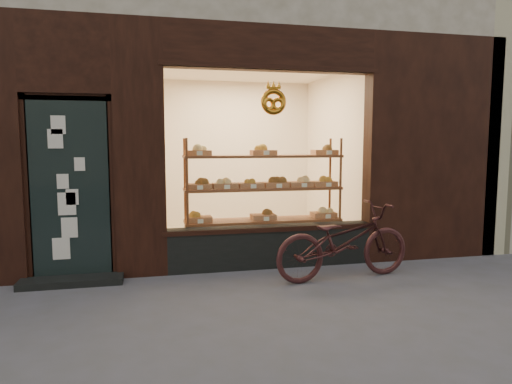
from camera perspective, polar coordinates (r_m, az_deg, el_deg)
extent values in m
plane|color=#404040|center=(4.10, 3.39, -17.42)|extent=(90.00, 90.00, 0.00)
cube|color=black|center=(6.08, 1.86, -6.78)|extent=(2.70, 0.25, 0.55)
cube|color=black|center=(5.76, -22.20, 0.36)|extent=(0.90, 0.04, 2.15)
cube|color=black|center=(5.81, -22.02, -10.26)|extent=(1.15, 0.35, 0.08)
torus|color=orange|center=(5.84, 2.20, 11.20)|extent=(0.33, 0.07, 0.33)
cube|color=#5B2F1B|center=(6.53, 0.90, -7.89)|extent=(2.20, 0.45, 0.04)
cube|color=#5B2F1B|center=(6.43, 0.91, -3.57)|extent=(2.20, 0.45, 0.03)
cube|color=#5B2F1B|center=(6.37, 0.91, 0.43)|extent=(2.20, 0.45, 0.04)
cube|color=#5B2F1B|center=(6.34, 0.92, 4.48)|extent=(2.20, 0.45, 0.04)
cylinder|color=#5B2F1B|center=(6.02, -8.58, -1.41)|extent=(0.04, 0.04, 1.70)
cylinder|color=#5B2F1B|center=(6.54, 10.47, -0.84)|extent=(0.04, 0.04, 1.70)
cylinder|color=#5B2F1B|center=(6.41, -8.84, -0.95)|extent=(0.04, 0.04, 1.70)
cylinder|color=#5B2F1B|center=(6.90, 9.19, -0.46)|extent=(0.04, 0.04, 1.70)
cube|color=brown|center=(6.27, -7.12, -3.38)|extent=(0.34, 0.24, 0.07)
sphere|color=#B7822F|center=(6.25, -7.13, -2.61)|extent=(0.11, 0.11, 0.11)
cube|color=white|center=(6.09, -6.95, -3.66)|extent=(0.07, 0.01, 0.05)
cube|color=brown|center=(6.42, 0.91, -3.10)|extent=(0.34, 0.24, 0.07)
sphere|color=brown|center=(6.40, 0.91, -2.35)|extent=(0.11, 0.11, 0.11)
cube|color=white|center=(6.24, 1.31, -3.37)|extent=(0.07, 0.01, 0.05)
cube|color=brown|center=(6.69, 8.43, -2.79)|extent=(0.34, 0.24, 0.07)
sphere|color=#DCC67B|center=(6.67, 8.44, -2.07)|extent=(0.11, 0.11, 0.11)
cube|color=white|center=(6.52, 9.02, -3.04)|extent=(0.08, 0.01, 0.05)
cube|color=brown|center=(6.21, -7.18, 0.72)|extent=(0.34, 0.24, 0.07)
sphere|color=brown|center=(6.20, -7.19, 1.50)|extent=(0.11, 0.11, 0.11)
cube|color=white|center=(6.03, -7.00, 0.56)|extent=(0.07, 0.01, 0.06)
cube|color=brown|center=(6.25, -3.90, 0.79)|extent=(0.34, 0.24, 0.07)
sphere|color=#DCC67B|center=(6.25, -3.90, 1.57)|extent=(0.11, 0.11, 0.11)
cube|color=white|center=(6.07, -3.62, 0.63)|extent=(0.08, 0.01, 0.06)
cube|color=brown|center=(6.32, -0.67, 0.87)|extent=(0.34, 0.24, 0.07)
sphere|color=#B7822F|center=(6.31, -0.67, 1.63)|extent=(0.11, 0.11, 0.11)
cube|color=white|center=(6.14, -0.30, 0.71)|extent=(0.07, 0.01, 0.06)
cube|color=brown|center=(6.41, 2.48, 0.93)|extent=(0.34, 0.24, 0.07)
sphere|color=brown|center=(6.40, 2.48, 1.69)|extent=(0.11, 0.11, 0.11)
cube|color=white|center=(6.23, 2.93, 0.78)|extent=(0.07, 0.01, 0.06)
cube|color=brown|center=(6.51, 5.54, 0.99)|extent=(0.34, 0.24, 0.07)
sphere|color=#DCC67B|center=(6.50, 5.54, 1.74)|extent=(0.11, 0.11, 0.11)
cube|color=white|center=(6.34, 6.06, 0.84)|extent=(0.08, 0.01, 0.06)
cube|color=brown|center=(6.63, 8.49, 1.05)|extent=(0.34, 0.24, 0.07)
sphere|color=#B7822F|center=(6.63, 8.50, 1.78)|extent=(0.11, 0.11, 0.11)
cube|color=white|center=(6.46, 9.09, 0.90)|extent=(0.08, 0.01, 0.06)
cube|color=brown|center=(6.18, -7.23, 4.88)|extent=(0.34, 0.24, 0.07)
sphere|color=#DCC67B|center=(6.18, -7.25, 5.66)|extent=(0.11, 0.11, 0.11)
cube|color=white|center=(6.00, -7.06, 4.84)|extent=(0.07, 0.01, 0.06)
cube|color=brown|center=(6.33, 0.92, 4.95)|extent=(0.34, 0.24, 0.07)
sphere|color=#B7822F|center=(6.33, 0.92, 5.72)|extent=(0.11, 0.11, 0.11)
cube|color=white|center=(6.16, 1.33, 4.92)|extent=(0.07, 0.01, 0.06)
cube|color=brown|center=(6.61, 8.55, 4.94)|extent=(0.34, 0.24, 0.07)
sphere|color=brown|center=(6.61, 8.56, 5.68)|extent=(0.11, 0.11, 0.11)
cube|color=white|center=(6.44, 9.15, 4.90)|extent=(0.08, 0.01, 0.06)
imported|color=#341616|center=(5.61, 10.89, -6.06)|extent=(1.81, 0.80, 0.92)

